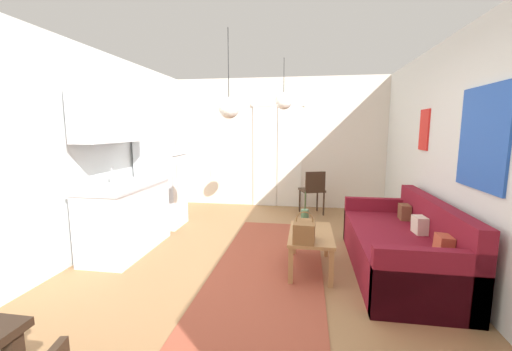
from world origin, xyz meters
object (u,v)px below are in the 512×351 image
accent_chair (313,189)px  couch (404,248)px  coffee_table (311,238)px  pendant_lamp_far (284,101)px  handbag (304,231)px  bamboo_vase (305,217)px  pendant_lamp_near (229,108)px  refrigerator (162,175)px

accent_chair → couch: bearing=94.0°
coffee_table → pendant_lamp_far: bearing=108.6°
pendant_lamp_far → handbag: bearing=-77.4°
bamboo_vase → pendant_lamp_near: size_ratio=0.45×
refrigerator → pendant_lamp_near: size_ratio=1.86×
handbag → coffee_table: bearing=75.8°
couch → refrigerator: bearing=160.4°
coffee_table → handbag: size_ratio=2.77×
couch → coffee_table: (-1.04, -0.09, 0.09)m
handbag → pendant_lamp_far: size_ratio=0.43×
handbag → pendant_lamp_near: size_ratio=0.35×
bamboo_vase → accent_chair: 2.14m
bamboo_vase → handbag: 0.57m
bamboo_vase → pendant_lamp_far: bearing=109.6°
accent_chair → pendant_lamp_far: (-0.49, -1.15, 1.53)m
bamboo_vase → accent_chair: (0.14, 2.14, -0.05)m
handbag → refrigerator: size_ratio=0.19×
couch → handbag: bearing=-161.1°
couch → accent_chair: accent_chair is taller
couch → bamboo_vase: bamboo_vase is taller
coffee_table → handbag: (-0.07, -0.29, 0.17)m
pendant_lamp_near → pendant_lamp_far: size_ratio=1.24×
bamboo_vase → pendant_lamp_far: size_ratio=0.56×
couch → pendant_lamp_near: size_ratio=2.23×
pendant_lamp_near → handbag: bearing=-5.4°
pendant_lamp_far → bamboo_vase: bearing=-70.4°
refrigerator → bamboo_vase: bearing=-23.8°
pendant_lamp_near → refrigerator: bearing=135.0°
accent_chair → pendant_lamp_far: 1.98m
pendant_lamp_near → pendant_lamp_far: bearing=72.5°
accent_chair → refrigerator: bearing=5.0°
handbag → accent_chair: bearing=87.1°
coffee_table → refrigerator: 2.81m
refrigerator → coffee_table: bearing=-28.5°
bamboo_vase → accent_chair: bamboo_vase is taller
coffee_table → pendant_lamp_near: (-0.89, -0.22, 1.46)m
handbag → accent_chair: (0.14, 2.71, -0.06)m
accent_chair → pendant_lamp_far: size_ratio=1.12×
bamboo_vase → pendant_lamp_far: pendant_lamp_far is taller
handbag → pendant_lamp_far: (-0.35, 1.56, 1.48)m
pendant_lamp_far → coffee_table: bearing=-71.4°
coffee_table → accent_chair: (0.06, 2.42, 0.12)m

